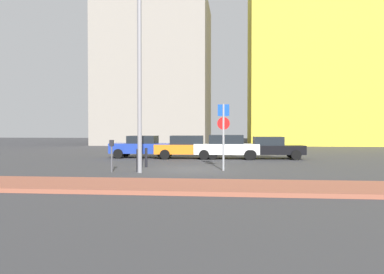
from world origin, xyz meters
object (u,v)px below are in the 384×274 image
Objects in this scene: street_lamp at (139,65)px; traffic_bollard_near at (146,158)px; parking_sign_post at (223,129)px; parking_meter at (112,151)px; parked_car_black at (271,148)px; parked_car_orange at (189,147)px; traffic_bollard_mid at (138,160)px; parked_car_blue at (143,147)px; parked_car_white at (226,146)px.

street_lamp is 8.46× the size of traffic_bollard_near.
parking_sign_post is 2.14× the size of parking_meter.
street_lamp reaches higher than parking_meter.
parked_car_black is 8.19m from parking_sign_post.
parking_meter is (-2.59, -8.75, 0.18)m from parked_car_orange.
parking_sign_post is 4.31m from traffic_bollard_mid.
parked_car_blue is at bearing 174.86° from parked_car_orange.
street_lamp is at bearing -126.93° from parked_car_black.
traffic_bollard_near is (1.04, 2.60, -0.46)m from parking_meter.
parked_car_orange is 2.51m from parked_car_white.
parking_meter reaches higher than traffic_bollard_mid.
street_lamp is (1.33, -0.04, 3.91)m from parking_meter.
parked_car_white is 0.50× the size of street_lamp.
parking_meter is 2.84m from traffic_bollard_near.
street_lamp reaches higher than traffic_bollard_near.
parking_sign_post reaches higher than parked_car_white.
parking_sign_post is at bearing -53.91° from parked_car_blue.
parking_sign_post is (-2.90, -7.55, 1.26)m from parked_car_black.
street_lamp reaches higher than parked_car_black.
parking_meter is (-5.09, -8.66, 0.14)m from parked_car_white.
parking_meter reaches higher than parked_car_black.
street_lamp reaches higher than parking_sign_post.
traffic_bollard_near is at bearing 96.20° from street_lamp.
parked_car_black is at bearing 3.18° from parked_car_white.
traffic_bollard_near is (1.61, -6.44, -0.27)m from parked_car_blue.
parked_car_white is (2.50, -0.09, 0.03)m from parked_car_orange.
parked_car_white is 1.33× the size of parking_sign_post.
parking_sign_post is at bearing 19.22° from street_lamp.
parked_car_orange reaches higher than parked_car_blue.
parked_car_orange is at bearing 177.97° from parked_car_white.
parking_sign_post reaches higher than traffic_bollard_near.
parked_car_white is at bearing 56.24° from traffic_bollard_near.
traffic_bollard_near is at bearing -75.95° from parked_car_blue.
parking_sign_post reaches higher than parked_car_orange.
parking_sign_post is 4.52m from traffic_bollard_near.
parking_meter is at bearing 178.25° from street_lamp.
parked_car_orange is 6.35m from traffic_bollard_near.
parked_car_white is (5.66, -0.37, 0.05)m from parked_car_blue.
parked_car_black is 4.00× the size of traffic_bollard_mid.
parked_car_blue is 0.96× the size of parked_car_orange.
traffic_bollard_mid is at bearing -78.84° from parked_car_blue.
parked_car_white reaches higher than parked_car_black.
traffic_bollard_near is (-0.29, 2.64, -4.37)m from street_lamp.
parking_meter reaches higher than traffic_bollard_near.
parking_meter is at bearing -132.16° from parked_car_black.
traffic_bollard_near is at bearing -138.16° from parked_car_black.
traffic_bollard_mid is (0.09, -2.17, 0.03)m from traffic_bollard_near.
traffic_bollard_near is (-4.05, -6.06, -0.32)m from parked_car_white.
parked_car_white is at bearing -2.03° from parked_car_orange.
traffic_bollard_mid is (-3.96, -8.24, -0.29)m from parked_car_white.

